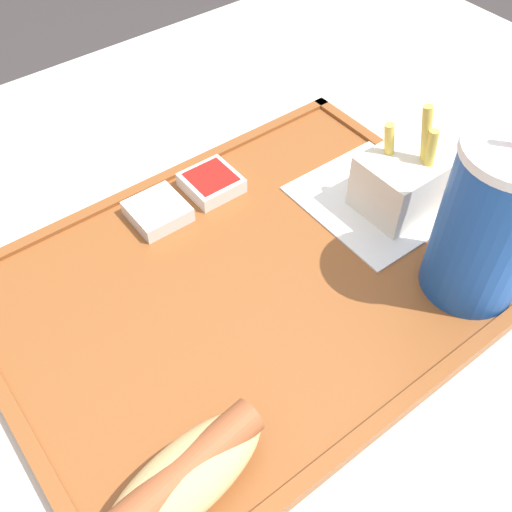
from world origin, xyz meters
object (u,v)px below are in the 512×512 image
(soda_cup, at_px, (491,222))
(sauce_cup_ketchup, at_px, (211,182))
(fries_carton, at_px, (404,181))
(sauce_cup_mayo, at_px, (158,211))
(hot_dog_far, at_px, (186,477))

(soda_cup, relative_size, sauce_cup_ketchup, 3.59)
(fries_carton, distance_m, sauce_cup_mayo, 0.23)
(hot_dog_far, xyz_separation_m, sauce_cup_mayo, (-0.12, -0.24, -0.02))
(sauce_cup_mayo, height_order, sauce_cup_ketchup, same)
(hot_dog_far, xyz_separation_m, sauce_cup_ketchup, (-0.18, -0.24, -0.02))
(hot_dog_far, distance_m, sauce_cup_ketchup, 0.30)
(sauce_cup_ketchup, bearing_deg, fries_carton, 135.24)
(hot_dog_far, height_order, fries_carton, fries_carton)
(hot_dog_far, distance_m, sauce_cup_mayo, 0.27)
(soda_cup, distance_m, sauce_cup_ketchup, 0.27)
(sauce_cup_mayo, xyz_separation_m, sauce_cup_ketchup, (-0.06, -0.00, 0.00))
(soda_cup, bearing_deg, sauce_cup_ketchup, -65.61)
(sauce_cup_mayo, bearing_deg, soda_cup, 126.23)
(soda_cup, bearing_deg, hot_dog_far, 0.75)
(fries_carton, bearing_deg, sauce_cup_mayo, -33.25)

